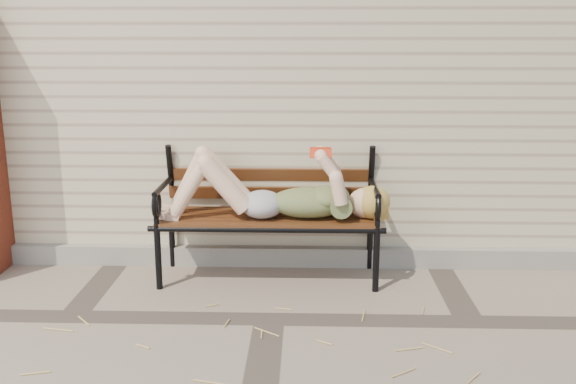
{
  "coord_description": "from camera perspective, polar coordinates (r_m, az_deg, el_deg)",
  "views": [
    {
      "loc": [
        0.23,
        -3.71,
        1.73
      ],
      "look_at": [
        0.1,
        0.65,
        0.66
      ],
      "focal_mm": 40.0,
      "sensor_mm": 36.0,
      "label": 1
    }
  ],
  "objects": [
    {
      "name": "foundation_strip",
      "position": [
        4.97,
        -1.01,
        -5.72
      ],
      "size": [
        8.0,
        0.1,
        0.15
      ],
      "primitive_type": "cube",
      "color": "gray",
      "rests_on": "ground"
    },
    {
      "name": "house_wall",
      "position": [
        6.72,
        -0.22,
        11.78
      ],
      "size": [
        8.0,
        4.0,
        3.0
      ],
      "primitive_type": "cube",
      "color": "beige",
      "rests_on": "ground"
    },
    {
      "name": "reading_woman",
      "position": [
        4.52,
        -1.62,
        0.04
      ],
      "size": [
        1.62,
        0.37,
        0.51
      ],
      "color": "#0A334C",
      "rests_on": "ground"
    },
    {
      "name": "straw_scatter",
      "position": [
        3.79,
        -6.19,
        -13.41
      ],
      "size": [
        2.82,
        1.73,
        0.01
      ],
      "color": "tan",
      "rests_on": "ground"
    },
    {
      "name": "garden_bench",
      "position": [
        4.66,
        -1.69,
        -0.01
      ],
      "size": [
        1.71,
        0.68,
        1.11
      ],
      "color": "black",
      "rests_on": "ground"
    },
    {
      "name": "ground",
      "position": [
        4.1,
        -1.66,
        -11.23
      ],
      "size": [
        80.0,
        80.0,
        0.0
      ],
      "primitive_type": "plane",
      "color": "gray",
      "rests_on": "ground"
    }
  ]
}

